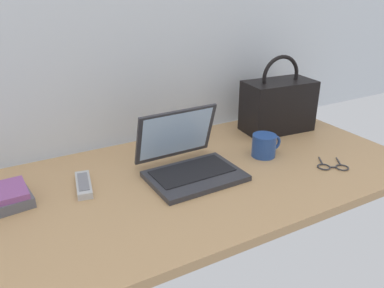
% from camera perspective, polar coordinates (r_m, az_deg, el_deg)
% --- Properties ---
extents(desk, '(1.60, 0.76, 0.03)m').
position_cam_1_polar(desk, '(1.34, 0.04, -5.27)').
color(desk, tan).
rests_on(desk, ground).
extents(laptop, '(0.31, 0.29, 0.21)m').
position_cam_1_polar(laptop, '(1.34, -0.67, -2.53)').
color(laptop, '#2D2D33').
rests_on(laptop, desk).
extents(coffee_mug, '(0.13, 0.09, 0.09)m').
position_cam_1_polar(coffee_mug, '(1.49, 10.58, -0.15)').
color(coffee_mug, '#26478C').
rests_on(coffee_mug, desk).
extents(remote_control_near, '(0.08, 0.17, 0.02)m').
position_cam_1_polar(remote_control_near, '(1.31, -15.61, -5.75)').
color(remote_control_near, '#B7B7B7').
rests_on(remote_control_near, desk).
extents(eyeglasses, '(0.13, 0.14, 0.01)m').
position_cam_1_polar(eyeglasses, '(1.48, 19.94, -3.14)').
color(eyeglasses, '#333338').
rests_on(eyeglasses, desk).
extents(handbag, '(0.31, 0.19, 0.33)m').
position_cam_1_polar(handbag, '(1.74, 12.49, 5.67)').
color(handbag, black).
rests_on(handbag, desk).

